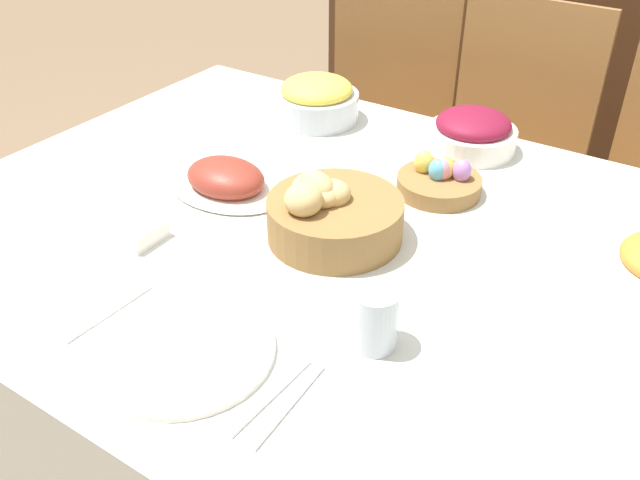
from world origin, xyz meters
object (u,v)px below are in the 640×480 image
object	(u,v)px
spoon	(289,405)
butter_dish	(128,227)
chair_far_left	(377,135)
sideboard	(511,86)
knife	(271,396)
pineapple_bowl	(317,100)
ham_platter	(226,180)
dinner_plate	(184,350)
fork	(109,313)
chair_far_center	(500,167)
bread_basket	(331,214)
drinking_cup	(375,318)
egg_basket	(440,180)
beet_salad_bowl	(472,132)

from	to	relation	value
spoon	butter_dish	world-z (taller)	butter_dish
chair_far_left	sideboard	bearing A→B (deg)	72.23
knife	spoon	distance (m)	0.03
pineapple_bowl	butter_dish	xyz separation A→B (m)	(-0.00, -0.63, -0.04)
ham_platter	pineapple_bowl	size ratio (longest dim) A/B	1.28
sideboard	dinner_plate	size ratio (longest dim) A/B	5.52
knife	chair_far_left	bearing A→B (deg)	115.42
chair_far_left	fork	xyz separation A→B (m)	(0.23, -1.30, 0.26)
ham_platter	butter_dish	xyz separation A→B (m)	(-0.04, -0.23, -0.01)
chair_far_center	bread_basket	world-z (taller)	chair_far_center
pineapple_bowl	drinking_cup	distance (m)	0.83
chair_far_left	ham_platter	xyz separation A→B (m)	(0.13, -0.89, 0.28)
egg_basket	drinking_cup	bearing A→B (deg)	-76.34
spoon	bread_basket	bearing A→B (deg)	112.42
dinner_plate	fork	xyz separation A→B (m)	(-0.16, -0.00, -0.00)
chair_far_center	pineapple_bowl	world-z (taller)	chair_far_center
chair_far_center	butter_dish	bearing A→B (deg)	-105.38
sideboard	beet_salad_bowl	bearing A→B (deg)	-76.12
bread_basket	fork	bearing A→B (deg)	-114.45
chair_far_left	pineapple_bowl	size ratio (longest dim) A/B	4.72
beet_salad_bowl	spoon	world-z (taller)	beet_salad_bowl
chair_far_center	ham_platter	bearing A→B (deg)	-106.85
chair_far_center	knife	xyz separation A→B (m)	(0.13, -1.30, 0.26)
dinner_plate	fork	world-z (taller)	dinner_plate
pineapple_bowl	dinner_plate	size ratio (longest dim) A/B	0.77
drinking_cup	pineapple_bowl	bearing A→B (deg)	129.47
fork	pineapple_bowl	bearing A→B (deg)	102.59
chair_far_left	pineapple_bowl	xyz separation A→B (m)	(0.09, -0.49, 0.31)
egg_basket	spoon	xyz separation A→B (m)	(0.08, -0.64, -0.03)
fork	spoon	bearing A→B (deg)	2.49
drinking_cup	butter_dish	xyz separation A→B (m)	(-0.53, 0.01, -0.03)
fork	butter_dish	xyz separation A→B (m)	(-0.15, 0.18, 0.01)
dinner_plate	spoon	xyz separation A→B (m)	(0.19, -0.00, -0.00)
ham_platter	pineapple_bowl	xyz separation A→B (m)	(-0.04, 0.40, 0.03)
spoon	sideboard	bearing A→B (deg)	98.59
chair_far_center	butter_dish	world-z (taller)	chair_far_center
beet_salad_bowl	egg_basket	bearing A→B (deg)	-84.12
chair_far_left	drinking_cup	world-z (taller)	chair_far_left
ham_platter	beet_salad_bowl	world-z (taller)	beet_salad_bowl
egg_basket	butter_dish	xyz separation A→B (m)	(-0.41, -0.46, -0.01)
egg_basket	beet_salad_bowl	size ratio (longest dim) A/B	0.86
ham_platter	sideboard	bearing A→B (deg)	88.81
drinking_cup	butter_dish	size ratio (longest dim) A/B	0.74
ham_platter	spoon	xyz separation A→B (m)	(0.45, -0.41, -0.02)
ham_platter	spoon	distance (m)	0.61
dinner_plate	knife	size ratio (longest dim) A/B	1.58
drinking_cup	fork	bearing A→B (deg)	-156.02
egg_basket	knife	distance (m)	0.65
chair_far_center	dinner_plate	bearing A→B (deg)	-90.08
ham_platter	fork	xyz separation A→B (m)	(0.10, -0.41, -0.02)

